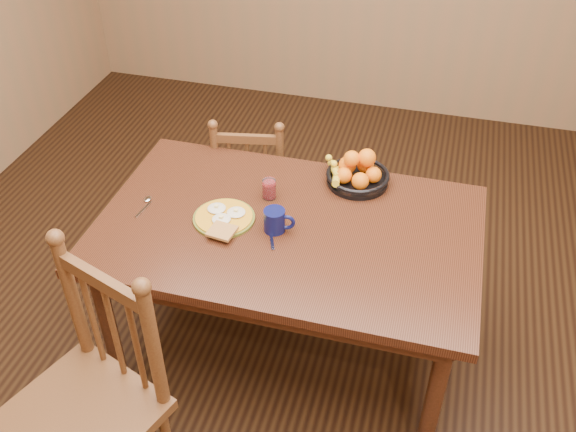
% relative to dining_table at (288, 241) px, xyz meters
% --- Properties ---
extents(room, '(4.52, 5.02, 2.72)m').
position_rel_dining_table_xyz_m(room, '(0.00, 0.00, 0.68)').
color(room, black).
rests_on(room, ground).
extents(dining_table, '(1.60, 1.00, 0.75)m').
position_rel_dining_table_xyz_m(dining_table, '(0.00, 0.00, 0.00)').
color(dining_table, black).
rests_on(dining_table, ground).
extents(chair_far, '(0.46, 0.45, 0.87)m').
position_rel_dining_table_xyz_m(chair_far, '(-0.38, 0.66, -0.24)').
color(chair_far, '#452514').
rests_on(chair_far, ground).
extents(chair_near, '(0.62, 0.61, 1.08)m').
position_rel_dining_table_xyz_m(chair_near, '(-0.49, -0.88, -0.14)').
color(chair_near, '#452514').
rests_on(chair_near, ground).
extents(breakfast_plate, '(0.26, 0.29, 0.04)m').
position_rel_dining_table_xyz_m(breakfast_plate, '(-0.27, -0.04, 0.10)').
color(breakfast_plate, '#59601E').
rests_on(breakfast_plate, dining_table).
extents(fork, '(0.06, 0.18, 0.00)m').
position_rel_dining_table_xyz_m(fork, '(-0.04, -0.08, 0.09)').
color(fork, silver).
rests_on(fork, dining_table).
extents(spoon, '(0.04, 0.16, 0.01)m').
position_rel_dining_table_xyz_m(spoon, '(-0.64, -0.01, 0.09)').
color(spoon, silver).
rests_on(spoon, dining_table).
extents(coffee_mug, '(0.13, 0.09, 0.10)m').
position_rel_dining_table_xyz_m(coffee_mug, '(-0.04, -0.04, 0.14)').
color(coffee_mug, '#0B0E3D').
rests_on(coffee_mug, dining_table).
extents(juice_glass, '(0.06, 0.06, 0.09)m').
position_rel_dining_table_xyz_m(juice_glass, '(-0.13, 0.17, 0.13)').
color(juice_glass, silver).
rests_on(juice_glass, dining_table).
extents(fruit_bowl, '(0.32, 0.29, 0.17)m').
position_rel_dining_table_xyz_m(fruit_bowl, '(0.22, 0.38, 0.14)').
color(fruit_bowl, black).
rests_on(fruit_bowl, dining_table).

